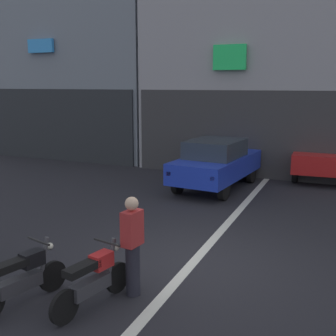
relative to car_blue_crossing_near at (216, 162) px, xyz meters
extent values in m
plane|color=#232328|center=(1.32, -5.86, -0.89)|extent=(120.00, 120.00, 0.00)
cube|color=silver|center=(1.32, 0.14, -0.88)|extent=(0.20, 18.00, 0.01)
cube|color=#292C30|center=(-8.27, 2.23, 0.71)|extent=(7.95, 0.10, 3.20)
cube|color=#3399F2|center=(-8.76, 2.16, 4.18)|extent=(1.31, 0.16, 0.59)
cube|color=#373739|center=(0.14, 2.11, 0.71)|extent=(7.89, 0.10, 3.20)
cube|color=#1EE566|center=(-0.20, 2.04, 3.48)|extent=(1.21, 0.16, 0.90)
cylinder|color=black|center=(-0.64, 1.41, -0.57)|extent=(0.24, 0.65, 0.64)
cylinder|color=black|center=(0.90, 1.26, -0.57)|extent=(0.24, 0.65, 0.64)
cylinder|color=black|center=(-0.90, -1.18, -0.57)|extent=(0.24, 0.65, 0.64)
cylinder|color=black|center=(0.65, -1.33, -0.57)|extent=(0.24, 0.65, 0.64)
cube|color=#1E38BF|center=(0.00, 0.04, -0.14)|extent=(2.16, 4.25, 0.66)
cube|color=#2D3842|center=(-0.01, -0.11, 0.47)|extent=(1.74, 2.11, 0.56)
cube|color=red|center=(-0.90, -1.90, -0.09)|extent=(0.15, 0.07, 0.12)
cube|color=red|center=(0.51, -2.04, -0.09)|extent=(0.15, 0.07, 0.12)
cylinder|color=black|center=(2.32, 1.93, -0.57)|extent=(0.20, 0.65, 0.64)
cylinder|color=black|center=(2.23, 4.53, -0.57)|extent=(0.20, 0.65, 0.64)
cube|color=red|center=(3.05, 3.26, -0.14)|extent=(1.92, 4.16, 0.66)
cube|color=#2D3842|center=(3.04, 3.41, 0.47)|extent=(1.62, 2.03, 0.56)
cube|color=red|center=(2.27, 5.25, -0.09)|extent=(0.14, 0.07, 0.12)
cylinder|color=black|center=(-0.47, -7.87, -0.63)|extent=(0.20, 0.52, 0.52)
cube|color=#38383D|center=(-0.62, -8.48, -0.52)|extent=(0.37, 0.76, 0.22)
cube|color=black|center=(-0.66, -8.63, -0.17)|extent=(0.36, 0.64, 0.12)
cube|color=black|center=(-0.56, -8.23, -0.19)|extent=(0.30, 0.40, 0.24)
cylinder|color=#4C4C51|center=(-0.50, -8.02, -0.25)|extent=(0.13, 0.25, 0.70)
cylinder|color=black|center=(-0.52, -8.09, 0.07)|extent=(0.54, 0.17, 0.04)
sphere|color=silver|center=(-0.47, -7.89, -0.09)|extent=(0.12, 0.12, 0.12)
cylinder|color=black|center=(0.56, -7.48, -0.63)|extent=(0.17, 0.52, 0.52)
cylinder|color=black|center=(0.33, -8.61, -0.63)|extent=(0.17, 0.52, 0.52)
cube|color=#38383D|center=(0.44, -8.10, -0.52)|extent=(0.34, 0.76, 0.22)
cube|color=black|center=(0.40, -8.25, -0.17)|extent=(0.34, 0.63, 0.12)
cube|color=red|center=(0.49, -7.84, -0.19)|extent=(0.29, 0.40, 0.24)
cylinder|color=#4C4C51|center=(0.53, -7.63, -0.25)|extent=(0.12, 0.25, 0.70)
cylinder|color=black|center=(0.51, -7.71, 0.07)|extent=(0.55, 0.15, 0.04)
sphere|color=silver|center=(0.56, -7.51, -0.09)|extent=(0.12, 0.12, 0.12)
cylinder|color=#23232D|center=(0.83, -7.45, -0.46)|extent=(0.24, 0.24, 0.86)
cube|color=#B22D2D|center=(0.83, -7.45, 0.26)|extent=(0.27, 0.39, 0.58)
sphere|color=beige|center=(0.83, -7.45, 0.67)|extent=(0.22, 0.22, 0.22)
camera|label=1|loc=(3.88, -13.07, 2.54)|focal=44.56mm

